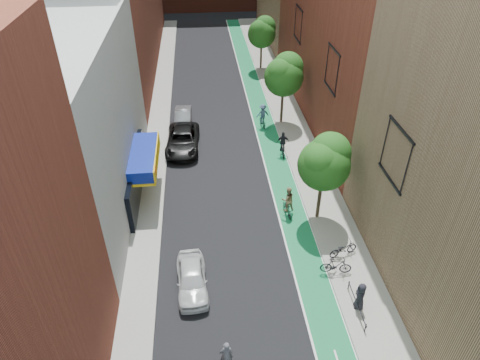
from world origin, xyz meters
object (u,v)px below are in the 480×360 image
object	(u,v)px
pedestrian	(360,296)
cyclist_lane_far	(263,116)
parked_car_black	(183,140)
cyclist_lane_mid	(283,146)
parked_car_white	(192,279)
parked_car_silver	(183,118)
cyclist_lane_near	(288,203)

from	to	relation	value
pedestrian	cyclist_lane_far	bearing A→B (deg)	-163.94
parked_car_black	cyclist_lane_far	bearing A→B (deg)	27.26
cyclist_lane_mid	cyclist_lane_far	size ratio (longest dim) A/B	0.97
parked_car_black	cyclist_lane_mid	world-z (taller)	cyclist_lane_mid
parked_car_white	cyclist_lane_far	world-z (taller)	cyclist_lane_far
parked_car_silver	cyclist_lane_mid	size ratio (longest dim) A/B	2.02
cyclist_lane_near	cyclist_lane_far	bearing A→B (deg)	-100.58
cyclist_lane_mid	pedestrian	world-z (taller)	cyclist_lane_mid
parked_car_black	pedestrian	distance (m)	20.27
pedestrian	parked_car_white	bearing A→B (deg)	-94.76
pedestrian	parked_car_silver	bearing A→B (deg)	-146.49
cyclist_lane_mid	cyclist_lane_far	xyz separation A→B (m)	(-0.96, 5.24, 0.17)
cyclist_lane_far	parked_car_silver	bearing A→B (deg)	-17.25
parked_car_black	pedestrian	xyz separation A→B (m)	(9.61, -17.85, 0.20)
parked_car_silver	parked_car_white	bearing A→B (deg)	-85.73
cyclist_lane_mid	parked_car_black	bearing A→B (deg)	-9.33
cyclist_lane_mid	parked_car_silver	bearing A→B (deg)	-33.34
parked_car_black	parked_car_white	bearing A→B (deg)	-84.63
parked_car_silver	cyclist_lane_far	xyz separation A→B (m)	(7.40, -1.02, 0.29)
pedestrian	cyclist_lane_near	bearing A→B (deg)	-154.01
cyclist_lane_far	cyclist_lane_near	bearing A→B (deg)	80.00
parked_car_silver	cyclist_lane_far	distance (m)	7.48
cyclist_lane_near	pedestrian	size ratio (longest dim) A/B	1.29
parked_car_white	cyclist_lane_mid	xyz separation A→B (m)	(7.70, 13.57, 0.11)
cyclist_lane_near	cyclist_lane_mid	distance (m)	7.77
cyclist_lane_near	pedestrian	bearing A→B (deg)	95.92
parked_car_white	cyclist_lane_far	size ratio (longest dim) A/B	1.91
parked_car_white	pedestrian	size ratio (longest dim) A/B	2.43
parked_car_silver	pedestrian	world-z (taller)	pedestrian
parked_car_black	parked_car_silver	distance (m)	4.36
cyclist_lane_near	cyclist_lane_far	distance (m)	12.93
cyclist_lane_near	cyclist_lane_mid	world-z (taller)	cyclist_lane_near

